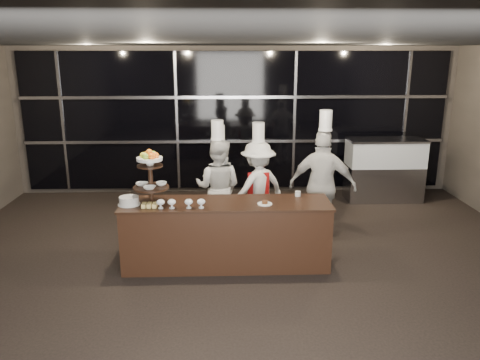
{
  "coord_description": "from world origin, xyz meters",
  "views": [
    {
      "loc": [
        -0.24,
        -4.6,
        2.91
      ],
      "look_at": [
        -0.03,
        1.72,
        1.15
      ],
      "focal_mm": 35.0,
      "sensor_mm": 36.0,
      "label": 1
    }
  ],
  "objects_px": {
    "layer_cake": "(129,201)",
    "chef_d": "(323,185)",
    "chef_a": "(219,187)",
    "chef_c": "(258,187)",
    "display_case": "(384,166)",
    "chef_b": "(218,187)",
    "display_stand": "(150,173)",
    "buffet_counter": "(226,234)"
  },
  "relations": [
    {
      "from": "layer_cake",
      "to": "chef_d",
      "type": "xyz_separation_m",
      "value": [
        2.8,
        0.93,
        -0.08
      ]
    },
    {
      "from": "chef_a",
      "to": "chef_c",
      "type": "relative_size",
      "value": 0.98
    },
    {
      "from": "chef_a",
      "to": "chef_d",
      "type": "bearing_deg",
      "value": -11.63
    },
    {
      "from": "layer_cake",
      "to": "display_case",
      "type": "bearing_deg",
      "value": 33.35
    },
    {
      "from": "chef_b",
      "to": "chef_c",
      "type": "distance_m",
      "value": 0.64
    },
    {
      "from": "chef_a",
      "to": "chef_d",
      "type": "xyz_separation_m",
      "value": [
        1.6,
        -0.33,
        0.11
      ]
    },
    {
      "from": "display_stand",
      "to": "chef_d",
      "type": "height_order",
      "value": "chef_d"
    },
    {
      "from": "display_case",
      "to": "chef_d",
      "type": "relative_size",
      "value": 0.72
    },
    {
      "from": "chef_b",
      "to": "chef_d",
      "type": "relative_size",
      "value": 0.91
    },
    {
      "from": "layer_cake",
      "to": "chef_b",
      "type": "distance_m",
      "value": 1.7
    },
    {
      "from": "chef_a",
      "to": "chef_d",
      "type": "height_order",
      "value": "chef_d"
    },
    {
      "from": "buffet_counter",
      "to": "chef_a",
      "type": "distance_m",
      "value": 1.26
    },
    {
      "from": "buffet_counter",
      "to": "chef_b",
      "type": "relative_size",
      "value": 1.52
    },
    {
      "from": "display_case",
      "to": "chef_c",
      "type": "relative_size",
      "value": 0.81
    },
    {
      "from": "display_case",
      "to": "layer_cake",
      "type": "bearing_deg",
      "value": -146.65
    },
    {
      "from": "display_stand",
      "to": "chef_b",
      "type": "bearing_deg",
      "value": 53.17
    },
    {
      "from": "display_case",
      "to": "chef_c",
      "type": "xyz_separation_m",
      "value": [
        -2.64,
        -1.66,
        0.09
      ]
    },
    {
      "from": "display_stand",
      "to": "chef_c",
      "type": "bearing_deg",
      "value": 38.63
    },
    {
      "from": "chef_b",
      "to": "display_stand",
      "type": "bearing_deg",
      "value": -126.83
    },
    {
      "from": "display_case",
      "to": "chef_d",
      "type": "bearing_deg",
      "value": -129.65
    },
    {
      "from": "chef_a",
      "to": "chef_b",
      "type": "distance_m",
      "value": 0.05
    },
    {
      "from": "chef_c",
      "to": "chef_a",
      "type": "bearing_deg",
      "value": -179.84
    },
    {
      "from": "chef_d",
      "to": "layer_cake",
      "type": "bearing_deg",
      "value": -161.54
    },
    {
      "from": "chef_b",
      "to": "buffet_counter",
      "type": "bearing_deg",
      "value": -84.08
    },
    {
      "from": "layer_cake",
      "to": "chef_c",
      "type": "distance_m",
      "value": 2.22
    },
    {
      "from": "layer_cake",
      "to": "chef_d",
      "type": "distance_m",
      "value": 2.95
    },
    {
      "from": "chef_d",
      "to": "display_stand",
      "type": "bearing_deg",
      "value": -160.55
    },
    {
      "from": "chef_b",
      "to": "chef_a",
      "type": "bearing_deg",
      "value": 64.91
    },
    {
      "from": "chef_a",
      "to": "display_case",
      "type": "bearing_deg",
      "value": 27.08
    },
    {
      "from": "chef_b",
      "to": "chef_d",
      "type": "bearing_deg",
      "value": -10.13
    },
    {
      "from": "chef_a",
      "to": "display_stand",
      "type": "bearing_deg",
      "value": -126.48
    },
    {
      "from": "layer_cake",
      "to": "chef_a",
      "type": "xyz_separation_m",
      "value": [
        1.19,
        1.26,
        -0.19
      ]
    },
    {
      "from": "chef_a",
      "to": "chef_d",
      "type": "relative_size",
      "value": 0.87
    },
    {
      "from": "display_stand",
      "to": "chef_c",
      "type": "xyz_separation_m",
      "value": [
        1.52,
        1.22,
        -0.56
      ]
    },
    {
      "from": "chef_b",
      "to": "chef_c",
      "type": "relative_size",
      "value": 1.03
    },
    {
      "from": "chef_c",
      "to": "buffet_counter",
      "type": "bearing_deg",
      "value": -113.18
    },
    {
      "from": "chef_c",
      "to": "chef_d",
      "type": "xyz_separation_m",
      "value": [
        0.98,
        -0.33,
        0.12
      ]
    },
    {
      "from": "layer_cake",
      "to": "chef_b",
      "type": "xyz_separation_m",
      "value": [
        1.17,
        1.22,
        -0.17
      ]
    },
    {
      "from": "layer_cake",
      "to": "display_case",
      "type": "relative_size",
      "value": 0.2
    },
    {
      "from": "chef_d",
      "to": "chef_a",
      "type": "bearing_deg",
      "value": 168.37
    },
    {
      "from": "display_case",
      "to": "chef_d",
      "type": "distance_m",
      "value": 2.6
    },
    {
      "from": "display_stand",
      "to": "layer_cake",
      "type": "distance_m",
      "value": 0.47
    }
  ]
}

